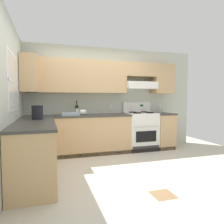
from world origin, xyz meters
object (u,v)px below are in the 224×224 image
object	(u,v)px
paper_towel_roll	(83,112)
stove	(141,131)
bucket	(37,112)
bowl	(70,114)
wine_bottle	(77,109)

from	to	relation	value
paper_towel_roll	stove	bearing A→B (deg)	0.49
bucket	paper_towel_roll	world-z (taller)	bucket
bowl	paper_towel_roll	size ratio (longest dim) A/B	2.97
wine_bottle	bowl	xyz separation A→B (m)	(-0.17, -0.21, -0.11)
stove	wine_bottle	xyz separation A→B (m)	(-1.59, 0.10, 0.56)
stove	paper_towel_roll	bearing A→B (deg)	-179.51
wine_bottle	bowl	world-z (taller)	wine_bottle
wine_bottle	bucket	bearing A→B (deg)	-132.61
bowl	paper_towel_roll	world-z (taller)	paper_towel_roll
stove	wine_bottle	size ratio (longest dim) A/B	3.63
wine_bottle	bucket	distance (m)	1.23
bucket	paper_towel_roll	xyz separation A→B (m)	(0.95, 0.79, -0.07)
bowl	paper_towel_roll	distance (m)	0.31
bucket	paper_towel_roll	bearing A→B (deg)	39.74
bowl	stove	bearing A→B (deg)	3.46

